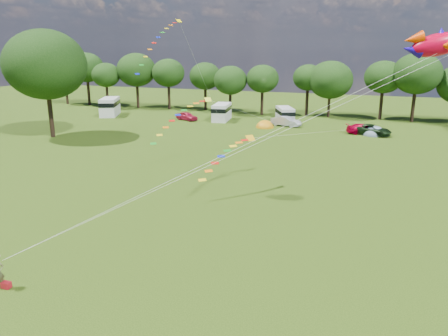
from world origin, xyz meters
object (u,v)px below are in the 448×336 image
(campervan_c, at_px, (285,115))
(tent_orange, at_px, (265,127))
(tent_greyblue, at_px, (374,135))
(car_c, at_px, (364,129))
(car_a, at_px, (187,116))
(campervan_a, at_px, (110,106))
(car_b, at_px, (286,121))
(campervan_b, at_px, (222,112))
(big_tree, at_px, (45,65))
(fish_kite, at_px, (433,44))
(car_d, at_px, (372,130))

(campervan_c, relative_size, tent_orange, 1.83)
(tent_greyblue, bearing_deg, tent_orange, 178.17)
(car_c, bearing_deg, car_a, 65.83)
(campervan_a, bearing_deg, car_b, -112.76)
(campervan_b, bearing_deg, car_c, -107.74)
(car_b, distance_m, campervan_a, 29.59)
(big_tree, relative_size, car_b, 3.27)
(campervan_b, height_order, tent_orange, campervan_b)
(car_b, height_order, tent_greyblue, car_b)
(car_c, distance_m, fish_kite, 35.81)
(campervan_a, relative_size, campervan_c, 1.23)
(car_d, relative_size, campervan_b, 0.91)
(car_b, bearing_deg, car_d, -85.38)
(big_tree, xyz_separation_m, car_d, (38.64, 14.45, -8.34))
(campervan_a, height_order, tent_greyblue, campervan_a)
(big_tree, height_order, fish_kite, big_tree)
(car_c, xyz_separation_m, tent_greyblue, (1.32, -0.38, -0.62))
(car_c, height_order, campervan_b, campervan_b)
(car_c, bearing_deg, tent_orange, 70.09)
(car_c, xyz_separation_m, car_d, (1.07, -0.58, 0.04))
(big_tree, xyz_separation_m, car_b, (26.79, 17.09, -8.30))
(car_b, height_order, campervan_c, campervan_c)
(campervan_b, height_order, fish_kite, fish_kite)
(car_d, bearing_deg, campervan_a, 105.60)
(car_b, bearing_deg, tent_orange, 143.88)
(car_b, relative_size, campervan_b, 0.74)
(car_a, xyz_separation_m, tent_greyblue, (27.71, -2.53, -0.63))
(car_b, bearing_deg, fish_kite, -141.02)
(big_tree, distance_m, tent_greyblue, 42.52)
(car_b, xyz_separation_m, campervan_a, (-29.58, 0.34, 0.83))
(big_tree, distance_m, campervan_b, 26.09)
(car_b, distance_m, tent_greyblue, 12.37)
(campervan_c, relative_size, fish_kite, 1.50)
(campervan_c, height_order, fish_kite, fish_kite)
(big_tree, bearing_deg, car_b, 32.53)
(tent_greyblue, bearing_deg, car_d, -140.77)
(fish_kite, bearing_deg, tent_orange, 101.10)
(campervan_a, relative_size, tent_greyblue, 1.84)
(campervan_c, bearing_deg, car_a, 76.33)
(car_c, relative_size, campervan_a, 0.67)
(campervan_a, distance_m, tent_greyblue, 41.80)
(car_b, bearing_deg, campervan_b, 97.67)
(car_d, xyz_separation_m, campervan_b, (-22.29, 4.39, 0.69))
(fish_kite, bearing_deg, car_a, 114.25)
(car_d, relative_size, campervan_c, 0.97)
(car_c, xyz_separation_m, campervan_b, (-21.22, 3.81, 0.73))
(car_c, xyz_separation_m, campervan_c, (-11.49, 4.79, 0.61))
(campervan_b, bearing_deg, tent_orange, -123.03)
(campervan_c, bearing_deg, car_c, -136.32)
(car_b, distance_m, fish_kite, 40.24)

